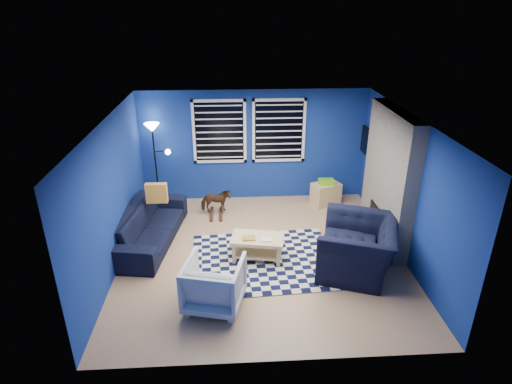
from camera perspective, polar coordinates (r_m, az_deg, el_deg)
floor at (r=7.83m, az=0.74°, el=-8.38°), size 5.00×5.00×0.00m
ceiling at (r=6.82m, az=0.86°, el=9.59°), size 5.00×5.00×0.00m
wall_back at (r=9.56m, az=-0.30°, el=6.15°), size 5.00×0.00×5.00m
wall_left at (r=7.49m, az=-18.65°, el=-0.50°), size 0.00×5.00×5.00m
wall_right at (r=7.82m, az=19.40°, el=0.43°), size 0.00×5.00×5.00m
fireplace at (r=8.21m, az=17.18°, el=1.48°), size 0.65×2.00×2.50m
window_left at (r=9.41m, az=-4.90°, el=8.00°), size 1.17×0.06×1.42m
window_right at (r=9.47m, az=3.06°, el=8.15°), size 1.17×0.06×1.42m
tv at (r=9.50m, az=14.86°, el=6.15°), size 0.07×1.00×0.58m
rug at (r=7.67m, az=1.06°, el=-9.10°), size 2.61×2.14×0.02m
sofa at (r=8.32m, az=-14.11°, el=-4.38°), size 2.43×1.25×0.68m
armchair_big at (r=7.40m, az=13.33°, el=-7.17°), size 1.69×1.59×0.89m
armchair_bent at (r=6.51m, az=-5.60°, el=-12.04°), size 1.01×1.02×0.78m
rocking_horse at (r=9.07m, az=-5.38°, el=-1.23°), size 0.33×0.65×0.53m
coffee_table at (r=7.57m, az=0.19°, el=-6.85°), size 0.99×0.68×0.46m
cabinet at (r=9.71m, az=9.28°, el=-0.17°), size 0.70×0.59×0.59m
floor_lamp at (r=9.37m, az=-13.43°, el=6.88°), size 0.51×0.31×1.87m
throw_pillow at (r=8.33m, az=-13.12°, el=-0.14°), size 0.41×0.13×0.38m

